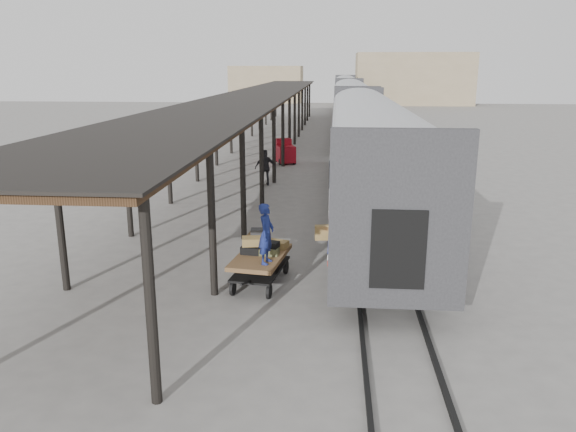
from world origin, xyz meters
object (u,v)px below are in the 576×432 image
at_px(baggage_cart, 261,262).
at_px(pedestrian, 266,168).
at_px(porter, 266,234).
at_px(luggage_tug, 285,152).

distance_m(baggage_cart, pedestrian, 13.51).
height_order(baggage_cart, pedestrian, pedestrian).
distance_m(porter, pedestrian, 14.20).
xyz_separation_m(baggage_cart, luggage_tug, (-1.14, 20.35, 0.03)).
distance_m(luggage_tug, porter, 21.07).
distance_m(luggage_tug, pedestrian, 6.95).
bearing_deg(baggage_cart, luggage_tug, 101.74).
relative_size(porter, pedestrian, 0.88).
bearing_deg(porter, baggage_cart, 32.51).
xyz_separation_m(baggage_cart, pedestrian, (-1.50, 13.42, 0.27)).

